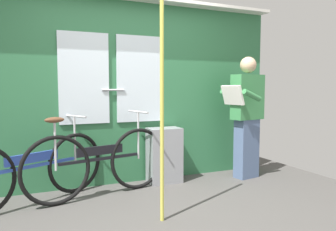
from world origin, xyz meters
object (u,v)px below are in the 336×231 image
bicycle_leaning_behind (32,170)px  bicycle_near_door (100,162)px  trash_bin_by_wall (164,155)px  passenger_reading_newspaper (247,115)px  handrail_pole (162,96)px

bicycle_leaning_behind → bicycle_near_door: bearing=-28.9°
bicycle_near_door → trash_bin_by_wall: (0.89, 0.23, -0.04)m
bicycle_near_door → bicycle_leaning_behind: size_ratio=1.08×
bicycle_near_door → passenger_reading_newspaper: bearing=-12.4°
trash_bin_by_wall → bicycle_near_door: bearing=-165.2°
passenger_reading_newspaper → handrail_pole: handrail_pole is taller
bicycle_leaning_behind → passenger_reading_newspaper: passenger_reading_newspaper is taller
bicycle_leaning_behind → trash_bin_by_wall: size_ratio=2.22×
trash_bin_by_wall → handrail_pole: size_ratio=0.31×
bicycle_near_door → handrail_pole: handrail_pole is taller
bicycle_leaning_behind → handrail_pole: handrail_pole is taller
bicycle_leaning_behind → trash_bin_by_wall: (1.59, 0.21, -0.02)m
bicycle_near_door → handrail_pole: 1.24m
bicycle_leaning_behind → trash_bin_by_wall: 1.60m
bicycle_leaning_behind → passenger_reading_newspaper: size_ratio=0.96×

